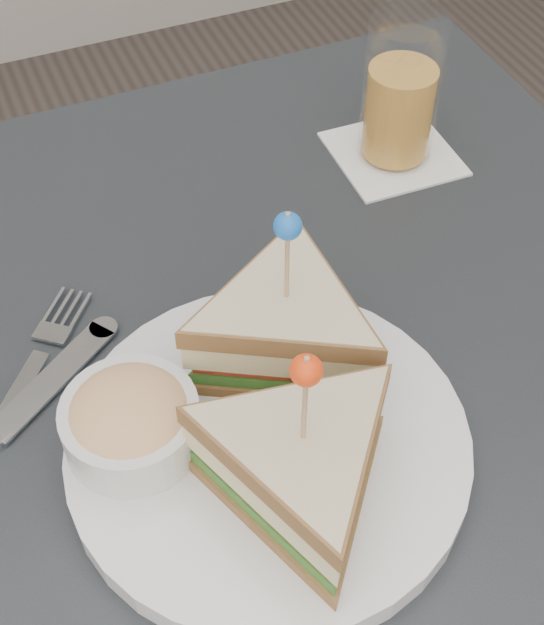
{
  "coord_description": "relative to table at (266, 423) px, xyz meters",
  "views": [
    {
      "loc": [
        -0.16,
        -0.39,
        1.29
      ],
      "look_at": [
        0.01,
        0.01,
        0.8
      ],
      "focal_mm": 50.0,
      "sensor_mm": 36.0,
      "label": 1
    }
  ],
  "objects": [
    {
      "name": "cutlery_fork",
      "position": [
        -0.17,
        0.07,
        0.08
      ],
      "size": [
        0.14,
        0.16,
        0.01
      ],
      "rotation": [
        0.0,
        0.0,
        -0.68
      ],
      "color": "silver",
      "rests_on": "table"
    },
    {
      "name": "drink_set",
      "position": [
        0.22,
        0.19,
        0.14
      ],
      "size": [
        0.12,
        0.12,
        0.14
      ],
      "rotation": [
        0.0,
        0.0,
        -0.03
      ],
      "color": "white",
      "rests_on": "table"
    },
    {
      "name": "plate_meal",
      "position": [
        -0.02,
        -0.07,
        0.12
      ],
      "size": [
        0.37,
        0.37,
        0.17
      ],
      "rotation": [
        0.0,
        0.0,
        0.36
      ],
      "color": "silver",
      "rests_on": "table"
    },
    {
      "name": "table",
      "position": [
        0.0,
        0.0,
        0.0
      ],
      "size": [
        0.8,
        0.8,
        0.75
      ],
      "color": "black",
      "rests_on": "ground"
    },
    {
      "name": "cutlery_knife",
      "position": [
        -0.2,
        0.02,
        0.08
      ],
      "size": [
        0.2,
        0.15,
        0.01
      ],
      "rotation": [
        0.0,
        0.0,
        -0.96
      ],
      "color": "silver",
      "rests_on": "table"
    }
  ]
}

